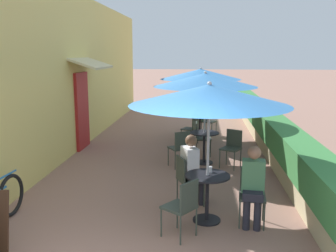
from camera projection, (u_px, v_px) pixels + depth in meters
cafe_facade_wall at (82, 72)px, 10.72m from camera, size 0.98×14.63×4.20m
planter_hedge at (267, 128)px, 10.58m from camera, size 0.60×13.63×1.01m
patio_table_near at (207, 189)px, 5.83m from camera, size 0.70×0.70×0.76m
patio_umbrella_near at (209, 95)px, 5.55m from camera, size 2.42×2.42×2.20m
cafe_chair_near_left at (183, 204)px, 5.27m from camera, size 0.56×0.56×0.87m
cafe_chair_near_right at (252, 191)px, 5.77m from camera, size 0.44×0.44×0.87m
seated_patron_near_right at (253, 183)px, 5.63m from camera, size 0.36×0.43×1.25m
cafe_chair_near_back at (187, 177)px, 6.45m from camera, size 0.53×0.53×0.87m
seated_patron_near_back at (193, 166)px, 6.45m from camera, size 0.49×0.45×1.25m
coffee_cup_near at (210, 169)px, 5.92m from camera, size 0.07×0.07×0.09m
patio_table_mid at (204, 142)px, 8.96m from camera, size 0.70×0.70×0.76m
patio_umbrella_mid at (205, 80)px, 8.67m from camera, size 2.42×2.42×2.20m
cafe_chair_mid_left at (201, 136)px, 9.64m from camera, size 0.41×0.41×0.87m
cafe_chair_mid_right at (180, 146)px, 8.59m from camera, size 0.55×0.55×0.87m
cafe_chair_mid_back at (232, 145)px, 8.64m from camera, size 0.54×0.54×0.87m
patio_table_far at (200, 123)px, 11.43m from camera, size 0.70×0.70×0.76m
patio_umbrella_far at (201, 74)px, 11.15m from camera, size 2.42×2.42×2.20m
cafe_chair_far_left at (207, 119)px, 12.05m from camera, size 0.53×0.53×0.87m
cafe_chair_far_right at (192, 127)px, 10.81m from camera, size 0.53×0.53×0.87m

